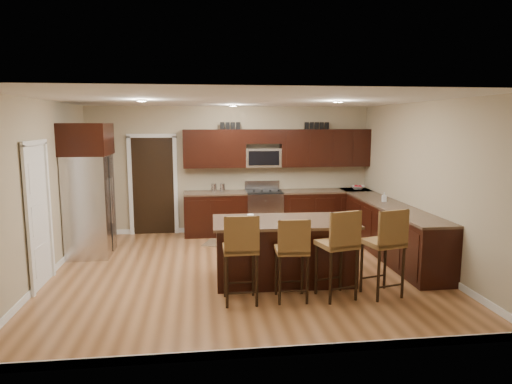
{
  "coord_description": "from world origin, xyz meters",
  "views": [
    {
      "loc": [
        -0.66,
        -7.03,
        2.35
      ],
      "look_at": [
        0.26,
        0.4,
        1.22
      ],
      "focal_mm": 32.0,
      "sensor_mm": 36.0,
      "label": 1
    }
  ],
  "objects": [
    {
      "name": "floor",
      "position": [
        0.0,
        0.0,
        0.0
      ],
      "size": [
        6.0,
        6.0,
        0.0
      ],
      "primitive_type": "plane",
      "color": "#A06A3F",
      "rests_on": "ground"
    },
    {
      "name": "ceiling",
      "position": [
        0.0,
        0.0,
        2.7
      ],
      "size": [
        6.0,
        6.0,
        0.0
      ],
      "primitive_type": "plane",
      "rotation": [
        3.14,
        0.0,
        0.0
      ],
      "color": "silver",
      "rests_on": "wall_back"
    },
    {
      "name": "wall_back",
      "position": [
        0.0,
        2.75,
        1.35
      ],
      "size": [
        6.0,
        0.0,
        6.0
      ],
      "primitive_type": "plane",
      "rotation": [
        1.57,
        0.0,
        0.0
      ],
      "color": "tan",
      "rests_on": "floor"
    },
    {
      "name": "wall_left",
      "position": [
        -3.0,
        0.0,
        1.35
      ],
      "size": [
        0.0,
        5.5,
        5.5
      ],
      "primitive_type": "plane",
      "rotation": [
        1.57,
        0.0,
        1.57
      ],
      "color": "tan",
      "rests_on": "floor"
    },
    {
      "name": "wall_right",
      "position": [
        3.0,
        0.0,
        1.35
      ],
      "size": [
        0.0,
        5.5,
        5.5
      ],
      "primitive_type": "plane",
      "rotation": [
        1.57,
        0.0,
        -1.57
      ],
      "color": "tan",
      "rests_on": "floor"
    },
    {
      "name": "base_cabinets",
      "position": [
        1.9,
        1.45,
        0.46
      ],
      "size": [
        4.02,
        3.96,
        0.92
      ],
      "color": "black",
      "rests_on": "floor"
    },
    {
      "name": "upper_cabinets",
      "position": [
        1.04,
        2.58,
        1.84
      ],
      "size": [
        4.0,
        0.33,
        0.8
      ],
      "color": "black",
      "rests_on": "wall_back"
    },
    {
      "name": "range",
      "position": [
        0.68,
        2.45,
        0.47
      ],
      "size": [
        0.76,
        0.64,
        1.11
      ],
      "color": "silver",
      "rests_on": "floor"
    },
    {
      "name": "microwave",
      "position": [
        0.68,
        2.6,
        1.62
      ],
      "size": [
        0.76,
        0.31,
        0.4
      ],
      "primitive_type": "cube",
      "color": "silver",
      "rests_on": "upper_cabinets"
    },
    {
      "name": "doorway",
      "position": [
        -1.65,
        2.73,
        1.03
      ],
      "size": [
        0.85,
        0.03,
        2.06
      ],
      "primitive_type": "cube",
      "color": "black",
      "rests_on": "floor"
    },
    {
      "name": "pantry_door",
      "position": [
        -2.98,
        -0.3,
        1.02
      ],
      "size": [
        0.03,
        0.8,
        2.04
      ],
      "primitive_type": "cube",
      "color": "white",
      "rests_on": "floor"
    },
    {
      "name": "letter_decor",
      "position": [
        0.9,
        2.58,
        2.29
      ],
      "size": [
        2.2,
        0.03,
        0.15
      ],
      "primitive_type": null,
      "color": "black",
      "rests_on": "upper_cabinets"
    },
    {
      "name": "island",
      "position": [
        0.57,
        -0.49,
        0.43
      ],
      "size": [
        2.14,
        1.16,
        0.92
      ],
      "rotation": [
        0.0,
        0.0,
        -0.03
      ],
      "color": "black",
      "rests_on": "floor"
    },
    {
      "name": "stool_left",
      "position": [
        -0.15,
        -1.34,
        0.75
      ],
      "size": [
        0.45,
        0.45,
        1.2
      ],
      "rotation": [
        0.0,
        0.0,
        0.01
      ],
      "color": "brown",
      "rests_on": "floor"
    },
    {
      "name": "stool_mid",
      "position": [
        0.53,
        -1.34,
        0.71
      ],
      "size": [
        0.44,
        0.44,
        1.13
      ],
      "rotation": [
        0.0,
        0.0,
        -0.04
      ],
      "color": "brown",
      "rests_on": "floor"
    },
    {
      "name": "stool_right",
      "position": [
        1.16,
        -1.34,
        0.77
      ],
      "size": [
        0.55,
        0.55,
        1.23
      ],
      "rotation": [
        0.0,
        0.0,
        0.24
      ],
      "color": "brown",
      "rests_on": "floor"
    },
    {
      "name": "refrigerator",
      "position": [
        -2.62,
        1.26,
        1.21
      ],
      "size": [
        0.79,
        0.96,
        2.35
      ],
      "color": "silver",
      "rests_on": "floor"
    },
    {
      "name": "floor_mat",
      "position": [
        -0.14,
        1.69,
        0.01
      ],
      "size": [
        1.05,
        0.87,
        0.01
      ],
      "primitive_type": "cube",
      "rotation": [
        0.0,
        0.0,
        -0.35
      ],
      "color": "brown",
      "rests_on": "floor"
    },
    {
      "name": "fruit_bowl",
      "position": [
        2.75,
        2.45,
        0.96
      ],
      "size": [
        0.4,
        0.4,
        0.08
      ],
      "primitive_type": "imported",
      "rotation": [
        0.0,
        0.0,
        -0.35
      ],
      "color": "silver",
      "rests_on": "base_cabinets"
    },
    {
      "name": "soap_bottle",
      "position": [
        2.7,
        0.89,
        1.0
      ],
      "size": [
        0.09,
        0.09,
        0.17
      ],
      "primitive_type": "imported",
      "rotation": [
        0.0,
        0.0,
        -0.21
      ],
      "color": "#B2B2B2",
      "rests_on": "base_cabinets"
    },
    {
      "name": "canister_tall",
      "position": [
        -0.38,
        2.45,
        1.01
      ],
      "size": [
        0.12,
        0.12,
        0.18
      ],
      "primitive_type": "cylinder",
      "color": "silver",
      "rests_on": "base_cabinets"
    },
    {
      "name": "canister_short",
      "position": [
        -0.2,
        2.45,
        1.01
      ],
      "size": [
        0.11,
        0.11,
        0.17
      ],
      "primitive_type": "cylinder",
      "color": "silver",
      "rests_on": "base_cabinets"
    },
    {
      "name": "island_jar",
      "position": [
        0.07,
        -0.49,
        0.97
      ],
      "size": [
        0.1,
        0.1,
        0.1
      ],
      "primitive_type": "cylinder",
      "color": "white",
      "rests_on": "island"
    },
    {
      "name": "stool_extra",
      "position": [
        1.81,
        -1.34,
        0.77
      ],
      "size": [
        0.55,
        0.55,
        1.23
      ],
      "rotation": [
        0.0,
        0.0,
        0.24
      ],
      "color": "brown",
      "rests_on": "floor"
    }
  ]
}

